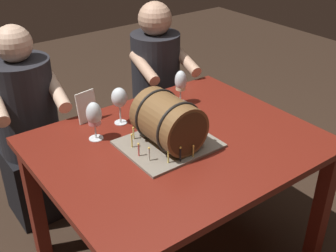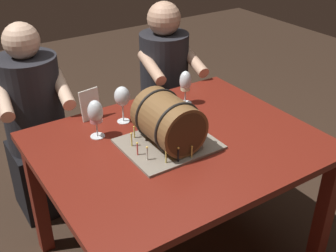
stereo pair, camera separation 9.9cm
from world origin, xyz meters
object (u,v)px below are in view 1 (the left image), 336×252
object	(u,v)px
barrel_cake	(168,123)
wine_glass_empty	(119,98)
wine_glass_rose	(94,116)
menu_card	(87,107)
person_seated_left	(30,134)
person_seated_right	(156,96)
dining_table	(178,159)
wine_glass_white	(181,82)

from	to	relation	value
barrel_cake	wine_glass_empty	world-z (taller)	barrel_cake
barrel_cake	wine_glass_rose	size ratio (longest dim) A/B	2.18
menu_card	barrel_cake	bearing A→B (deg)	-75.23
person_seated_left	person_seated_right	distance (m)	0.88
dining_table	person_seated_left	distance (m)	0.93
wine_glass_white	menu_card	bearing A→B (deg)	166.37
wine_glass_rose	person_seated_right	distance (m)	0.98
dining_table	person_seated_right	xyz separation A→B (m)	(0.44, 0.81, -0.10)
wine_glass_white	barrel_cake	bearing A→B (deg)	-135.54
person_seated_left	barrel_cake	bearing A→B (deg)	-64.50
dining_table	wine_glass_white	xyz separation A→B (m)	(0.26, 0.31, 0.23)
wine_glass_white	person_seated_right	distance (m)	0.62
wine_glass_white	person_seated_left	distance (m)	0.91
barrel_cake	dining_table	bearing A→B (deg)	-2.43
dining_table	barrel_cake	xyz separation A→B (m)	(-0.06, 0.00, 0.22)
dining_table	barrel_cake	bearing A→B (deg)	177.57
wine_glass_empty	wine_glass_rose	size ratio (longest dim) A/B	1.01
barrel_cake	person_seated_left	distance (m)	0.94
wine_glass_empty	person_seated_right	distance (m)	0.83
menu_card	person_seated_left	xyz separation A→B (m)	(-0.19, 0.37, -0.27)
wine_glass_white	menu_card	world-z (taller)	wine_glass_white
dining_table	wine_glass_empty	xyz separation A→B (m)	(-0.13, 0.31, 0.24)
wine_glass_rose	menu_card	size ratio (longest dim) A/B	1.20
person_seated_right	dining_table	bearing A→B (deg)	-118.66
dining_table	wine_glass_white	size ratio (longest dim) A/B	6.74
wine_glass_white	wine_glass_empty	size ratio (longest dim) A/B	0.99
wine_glass_white	wine_glass_rose	world-z (taller)	same
person_seated_left	person_seated_right	world-z (taller)	person_seated_left
person_seated_left	person_seated_right	bearing A→B (deg)	-0.01
wine_glass_rose	person_seated_left	xyz separation A→B (m)	(-0.14, 0.56, -0.32)
wine_glass_empty	menu_card	bearing A→B (deg)	135.19
dining_table	wine_glass_rose	size ratio (longest dim) A/B	6.70
menu_card	wine_glass_rose	bearing A→B (deg)	-114.58
barrel_cake	menu_card	distance (m)	0.47
wine_glass_rose	person_seated_right	world-z (taller)	person_seated_right
dining_table	wine_glass_rose	distance (m)	0.45
wine_glass_empty	menu_card	world-z (taller)	wine_glass_empty
barrel_cake	wine_glass_white	size ratio (longest dim) A/B	2.19
wine_glass_white	wine_glass_empty	world-z (taller)	wine_glass_empty
person_seated_left	menu_card	bearing A→B (deg)	-62.41
menu_card	wine_glass_white	bearing A→B (deg)	-22.49
person_seated_right	menu_card	bearing A→B (deg)	-151.59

